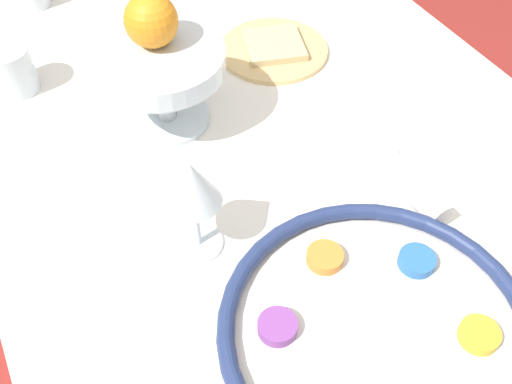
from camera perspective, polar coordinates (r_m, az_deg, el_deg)
ground_plane at (r=1.44m, az=1.85°, el=-17.34°), size 8.00×8.00×0.00m
dining_table at (r=1.12m, az=2.29°, el=-9.95°), size 1.46×0.83×0.71m
seder_plate at (r=0.68m, az=11.50°, el=-12.90°), size 0.35×0.35×0.03m
wine_glass at (r=0.67m, az=-6.12°, el=0.46°), size 0.07×0.07×0.14m
fruit_stand at (r=0.85m, az=-9.06°, el=11.45°), size 0.18×0.18×0.12m
orange_fruit at (r=0.83m, az=-9.96°, el=15.78°), size 0.07×0.07×0.07m
bread_plate at (r=1.03m, az=1.70°, el=13.50°), size 0.18×0.18×0.02m
napkin_roll at (r=0.82m, az=13.15°, el=2.15°), size 0.20×0.04×0.04m
cup_near at (r=1.01m, az=-22.21°, el=10.70°), size 0.07×0.07×0.07m
spoon at (r=0.86m, az=14.58°, el=2.77°), size 0.17×0.07×0.01m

